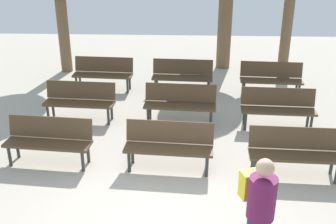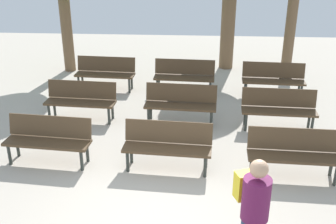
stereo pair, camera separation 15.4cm
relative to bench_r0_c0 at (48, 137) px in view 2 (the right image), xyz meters
name	(u,v)px [view 2 (the right image)]	position (x,y,z in m)	size (l,w,h in m)	color
ground_plane	(156,222)	(2.16, -1.68, -0.50)	(24.00, 24.00, 0.00)	#B2A899
bench_r0_c0	(48,137)	(0.00, 0.00, 0.00)	(1.64, 0.62, 0.87)	#4C3823
bench_r0_c1	(168,143)	(2.23, -0.10, 0.00)	(1.63, 0.59, 0.87)	#4C3823
bench_r0_c2	(294,151)	(4.45, -0.25, 0.00)	(1.62, 0.55, 0.87)	#4C3823
bench_r1_c0	(81,98)	(0.12, 1.95, 0.00)	(1.63, 0.58, 0.87)	#4C3823
bench_r1_c1	(181,102)	(2.40, 1.89, 0.00)	(1.63, 0.59, 0.87)	#4C3823
bench_r1_c2	(279,107)	(4.55, 1.73, 0.00)	(1.62, 0.56, 0.87)	#4C3823
bench_r2_c0	(105,71)	(0.28, 3.93, 0.00)	(1.63, 0.58, 0.87)	#4C3823
bench_r2_c1	(184,74)	(2.43, 3.80, 0.00)	(1.62, 0.57, 0.87)	#4C3823
bench_r2_c2	(273,78)	(4.76, 3.67, 0.00)	(1.62, 0.57, 0.87)	#4C3823
tree_0	(291,21)	(5.58, 6.03, 1.01)	(0.32, 0.32, 3.03)	brown
visitor_with_backpack	(253,210)	(3.43, -2.55, 0.43)	(0.47, 0.59, 1.65)	navy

